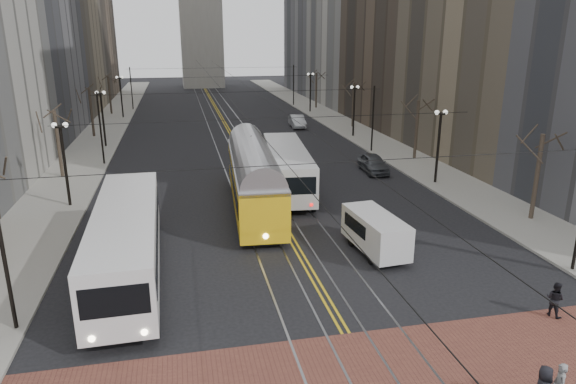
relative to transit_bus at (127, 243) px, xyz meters
name	(u,v)px	position (x,y,z in m)	size (l,w,h in m)	color
ground	(338,321)	(8.81, -6.17, -1.72)	(260.00, 260.00, 0.00)	black
sidewalk_left	(102,135)	(-6.19, 38.83, -1.65)	(5.00, 140.00, 0.15)	gray
sidewalk_right	(345,126)	(23.81, 38.83, -1.65)	(5.00, 140.00, 0.15)	gray
crosswalk_band	(373,381)	(8.81, -10.17, -1.72)	(25.00, 6.00, 0.01)	brown
streetcar_rails	(229,131)	(8.81, 38.83, -1.72)	(4.80, 130.00, 0.02)	gray
centre_lines	(229,131)	(8.81, 38.83, -1.72)	(0.42, 130.00, 0.01)	gold
lamp_posts	(246,132)	(8.81, 22.58, 1.08)	(27.60, 57.20, 5.60)	black
street_trees	(238,121)	(8.81, 29.08, 1.08)	(31.68, 53.28, 5.60)	#382D23
trolley_wires	(238,112)	(8.81, 28.66, 2.05)	(25.96, 120.00, 6.60)	black
transit_bus	(127,243)	(0.00, 0.00, 0.00)	(2.87, 13.79, 3.45)	white
streetcar	(254,183)	(7.54, 9.06, 0.06)	(2.81, 15.11, 3.56)	yellow
rear_bus	(287,169)	(10.61, 12.56, -0.08)	(2.74, 12.59, 3.29)	silver
cargo_van	(375,234)	(12.81, 0.08, -0.64)	(1.89, 4.91, 2.17)	silver
sedan_grey	(373,163)	(18.99, 16.33, -0.95)	(1.83, 4.56, 1.55)	#464A4E
sedan_silver	(297,121)	(17.61, 39.42, -0.95)	(1.65, 4.72, 1.56)	#B6BABE
pedestrian_c	(555,299)	(17.82, -7.67, -0.94)	(0.75, 0.58, 1.54)	black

